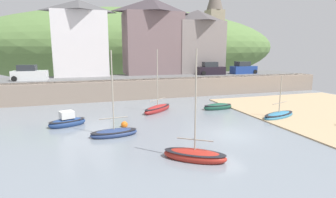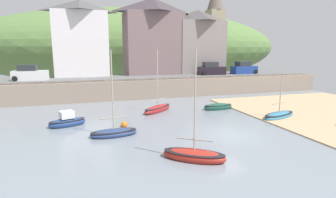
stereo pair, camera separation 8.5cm
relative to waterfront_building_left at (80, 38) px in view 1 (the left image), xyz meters
name	(u,v)px [view 1 (the left image)]	position (x,y,z in m)	size (l,w,h in m)	color
quay_seawall	(161,86)	(9.85, -7.70, -6.49)	(48.00, 9.40, 2.40)	gray
hillside_backdrop	(132,47)	(13.20, 30.00, -1.11)	(80.00, 44.00, 19.24)	#587A3F
waterfront_building_left	(80,38)	(0.00, 0.00, 0.00)	(7.74, 5.64, 10.75)	silver
waterfront_building_centre	(153,36)	(10.81, 0.00, 0.44)	(9.07, 5.86, 11.61)	slate
waterfront_building_right	(197,41)	(18.49, 0.00, -0.31)	(7.92, 6.06, 10.13)	gray
church_with_spire	(214,24)	(23.56, 4.00, 2.90)	(3.00, 3.00, 16.19)	gray
dinghy_open_wooden	(279,115)	(16.93, -22.24, -7.61)	(4.39, 2.64, 4.04)	teal
sailboat_white_hull	(218,107)	(13.35, -17.18, -7.59)	(3.33, 1.27, 0.82)	#1D4F3C
motorboat_with_cabin	(114,133)	(1.78, -22.92, -7.60)	(3.56, 1.65, 6.34)	navy
sailboat_far_left	(158,109)	(6.97, -16.29, -7.55)	(3.95, 3.53, 6.45)	maroon
rowboat_small_beached	(67,122)	(-1.58, -19.06, -7.49)	(3.30, 2.27, 1.44)	navy
sailboat_nearest_shore	(195,155)	(5.65, -28.78, -7.56)	(3.77, 3.22, 6.48)	#AA291F
parked_car_near_slipway	(29,74)	(-6.40, -4.50, -4.64)	(4.21, 1.98, 1.95)	silver
parked_car_by_wall	(211,69)	(18.85, -4.50, -4.64)	(4.23, 2.06, 1.95)	black
parked_car_end_of_row	(243,69)	(24.57, -4.50, -4.64)	(4.18, 1.91, 1.95)	navy
mooring_buoy	(124,125)	(2.88, -20.77, -7.68)	(0.55, 0.55, 0.55)	orange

